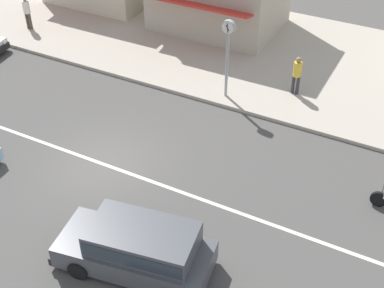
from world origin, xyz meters
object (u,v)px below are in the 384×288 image
pedestrian_mid_kerb (297,73)px  pedestrian_by_shop (27,10)px  minivan_dark_grey_2 (138,247)px  street_clock (228,42)px

pedestrian_mid_kerb → pedestrian_by_shop: size_ratio=0.99×
minivan_dark_grey_2 → street_clock: size_ratio=1.40×
minivan_dark_grey_2 → pedestrian_by_shop: pedestrian_by_shop is taller
minivan_dark_grey_2 → street_clock: (-1.56, 9.24, 1.74)m
minivan_dark_grey_2 → pedestrian_mid_kerb: bearing=85.1°
minivan_dark_grey_2 → pedestrian_mid_kerb: (0.92, 10.73, 0.29)m
street_clock → pedestrian_mid_kerb: (2.49, 1.49, -1.45)m
street_clock → minivan_dark_grey_2: bearing=-80.4°
minivan_dark_grey_2 → street_clock: bearing=99.6°
pedestrian_by_shop → street_clock: bearing=-5.7°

